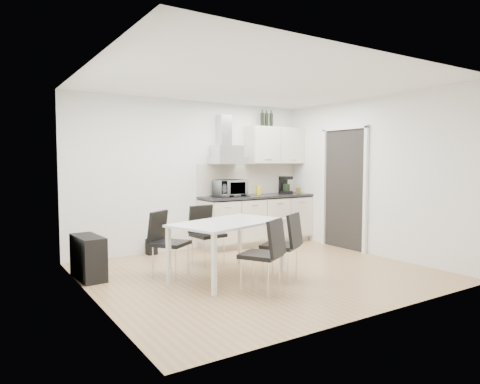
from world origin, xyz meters
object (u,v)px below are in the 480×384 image
object	(u,v)px
chair_near_right	(280,247)
chair_near_left	(260,256)
chair_far_right	(208,236)
kitchenette	(258,200)
dining_table	(229,227)
floor_speaker	(152,247)
chair_far_left	(171,244)
guitar_amp	(88,257)

from	to	relation	value
chair_near_right	chair_near_left	bearing A→B (deg)	179.24
chair_far_right	chair_near_left	size ratio (longest dim) A/B	1.00
kitchenette	dining_table	size ratio (longest dim) A/B	1.46
chair_far_right	floor_speaker	size ratio (longest dim) A/B	3.36
chair_near_right	floor_speaker	bearing A→B (deg)	78.22
chair_far_left	chair_near_right	world-z (taller)	same
kitchenette	chair_near_left	world-z (taller)	kitchenette
kitchenette	chair_near_right	xyz separation A→B (m)	(-1.19, -2.21, -0.39)
kitchenette	guitar_amp	world-z (taller)	kitchenette
kitchenette	chair_far_left	xyz separation A→B (m)	(-2.32, -1.29, -0.39)
chair_near_right	chair_far_left	bearing A→B (deg)	109.56
chair_far_left	dining_table	bearing A→B (deg)	109.69
kitchenette	floor_speaker	xyz separation A→B (m)	(-2.03, 0.17, -0.70)
chair_near_right	dining_table	bearing A→B (deg)	104.12
chair_far_right	chair_near_right	distance (m)	1.30
dining_table	floor_speaker	distance (m)	2.00
chair_far_left	guitar_amp	distance (m)	1.08
chair_far_right	dining_table	bearing A→B (deg)	77.02
floor_speaker	chair_near_right	bearing A→B (deg)	-76.55
chair_far_left	chair_far_right	xyz separation A→B (m)	(0.74, 0.32, 0.00)
dining_table	chair_far_left	size ratio (longest dim) A/B	1.96
chair_near_right	floor_speaker	xyz separation A→B (m)	(-0.84, 2.37, -0.31)
kitchenette	chair_near_right	bearing A→B (deg)	-118.39
kitchenette	chair_far_right	world-z (taller)	kitchenette
chair_far_right	chair_near_left	bearing A→B (deg)	79.01
chair_near_left	guitar_amp	bearing A→B (deg)	101.30
kitchenette	chair_near_right	distance (m)	2.54
dining_table	chair_near_right	bearing A→B (deg)	-63.06
chair_far_left	chair_far_right	world-z (taller)	same
kitchenette	dining_table	world-z (taller)	kitchenette
guitar_amp	chair_far_left	bearing A→B (deg)	-31.46
guitar_amp	chair_near_left	bearing A→B (deg)	-52.36
guitar_amp	floor_speaker	distance (m)	1.58
dining_table	chair_far_left	bearing A→B (deg)	127.16
chair_far_right	guitar_amp	distance (m)	1.71
chair_far_left	guitar_amp	size ratio (longest dim) A/B	1.25
chair_near_left	guitar_amp	world-z (taller)	chair_near_left
chair_near_left	chair_near_right	bearing A→B (deg)	-0.15
floor_speaker	chair_far_right	bearing A→B (deg)	-74.32
chair_far_right	guitar_amp	xyz separation A→B (m)	(-1.69, 0.17, -0.15)
kitchenette	chair_far_left	distance (m)	2.68
chair_far_left	chair_near_right	size ratio (longest dim) A/B	1.00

